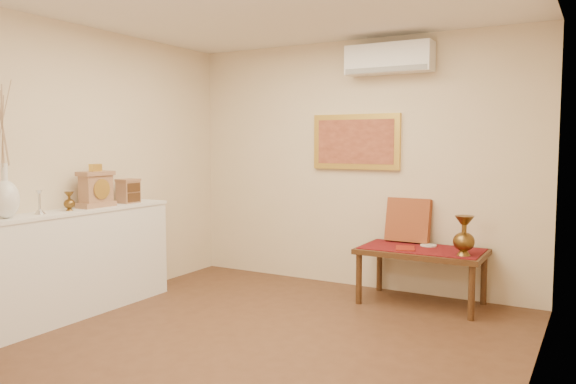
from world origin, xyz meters
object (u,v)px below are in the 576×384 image
Objects in this scene: brass_urn_tall at (464,231)px; low_table at (422,256)px; display_ledge at (78,262)px; wooden_chest at (128,191)px; white_vase at (3,149)px; mantel_clock at (96,189)px.

brass_urn_tall is 0.54m from low_table.
display_ledge is (-3.11, -1.73, -0.29)m from brass_urn_tall.
wooden_chest is at bearing -160.70° from brass_urn_tall.
wooden_chest is (-3.10, -1.09, 0.32)m from brass_urn_tall.
brass_urn_tall is at bearing 29.12° from display_ledge.
brass_urn_tall reaches higher than display_ledge.
brass_urn_tall is 1.83× the size of wooden_chest.
wooden_chest is at bearing 90.36° from white_vase.
display_ledge is at bearing -90.49° from wooden_chest.
mantel_clock is 1.68× the size of wooden_chest.
brass_urn_tall is (3.09, 2.43, -0.76)m from white_vase.
mantel_clock reaches higher than display_ledge.
white_vase is 4.01m from brass_urn_tall.
display_ledge is at bearing 91.14° from white_vase.
white_vase reaches higher than low_table.
white_vase reaches higher than display_ledge.
white_vase is at bearing -88.86° from display_ledge.
low_table is at bearing 160.78° from brass_urn_tall.
mantel_clock is at bearing -88.06° from wooden_chest.
brass_urn_tall reaches higher than low_table.
white_vase is 2.51× the size of brass_urn_tall.
low_table is (2.67, 1.88, -0.01)m from display_ledge.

